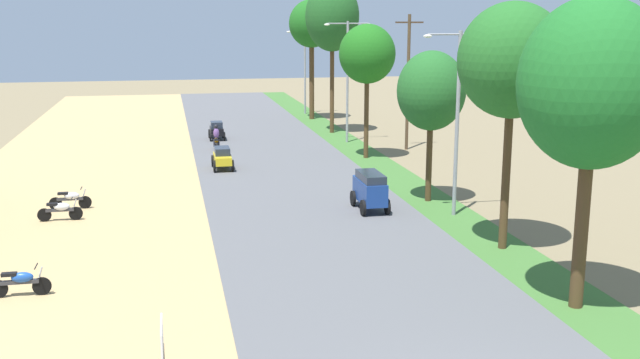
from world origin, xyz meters
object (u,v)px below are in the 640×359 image
(parked_motorbike_second, at_px, (60,209))
(median_tree_sixth, at_px, (312,25))
(parked_motorbike_third, at_px, (71,198))
(car_hatchback_black, at_px, (217,130))
(streetlamp_far, at_px, (305,65))
(street_signboard, at_px, (162,343))
(median_tree_second, at_px, (512,61))
(motorbike_ahead_second, at_px, (216,138))
(median_tree_fourth, at_px, (367,54))
(utility_pole_near, at_px, (408,80))
(median_tree_fifth, at_px, (332,17))
(streetlamp_mid, at_px, (347,74))
(parked_motorbike_nearest, at_px, (21,281))
(car_van_blue, at_px, (370,189))
(median_tree_nearest, at_px, (593,85))
(car_sedan_yellow, at_px, (222,157))
(median_tree_third, at_px, (431,91))
(streetlamp_near, at_px, (458,111))

(parked_motorbike_second, xyz_separation_m, median_tree_sixth, (16.16, 28.82, 7.14))
(parked_motorbike_third, height_order, car_hatchback_black, car_hatchback_black)
(streetlamp_far, bearing_deg, street_signboard, -104.26)
(median_tree_second, relative_size, motorbike_ahead_second, 4.88)
(parked_motorbike_second, distance_m, street_signboard, 15.78)
(median_tree_second, height_order, streetlamp_far, median_tree_second)
(median_tree_fourth, distance_m, utility_pole_near, 4.60)
(parked_motorbike_second, distance_m, parked_motorbike_third, 1.92)
(parked_motorbike_third, relative_size, streetlamp_far, 0.25)
(median_tree_fifth, bearing_deg, streetlamp_mid, -88.97)
(parked_motorbike_third, distance_m, motorbike_ahead_second, 15.27)
(motorbike_ahead_second, bearing_deg, parked_motorbike_nearest, -107.24)
(parked_motorbike_nearest, bearing_deg, median_tree_fourth, 50.96)
(median_tree_fourth, bearing_deg, streetlamp_far, 89.37)
(parked_motorbike_third, height_order, motorbike_ahead_second, motorbike_ahead_second)
(streetlamp_mid, height_order, utility_pole_near, utility_pole_near)
(parked_motorbike_nearest, height_order, car_van_blue, car_van_blue)
(median_tree_second, xyz_separation_m, median_tree_sixth, (-0.09, 35.94, 0.90))
(car_hatchback_black, height_order, motorbike_ahead_second, motorbike_ahead_second)
(median_tree_nearest, bearing_deg, utility_pole_near, 82.47)
(median_tree_second, bearing_deg, street_signboard, -146.22)
(median_tree_fourth, distance_m, car_sedan_yellow, 10.37)
(median_tree_third, distance_m, median_tree_fourth, 10.94)
(motorbike_ahead_second, bearing_deg, median_tree_sixth, 57.03)
(median_tree_fifth, height_order, streetlamp_near, median_tree_fifth)
(median_tree_third, bearing_deg, street_signboard, -127.56)
(parked_motorbike_third, xyz_separation_m, car_sedan_yellow, (7.16, 7.49, 0.19))
(car_van_blue, bearing_deg, median_tree_fourth, 75.72)
(utility_pole_near, bearing_deg, car_van_blue, -113.76)
(parked_motorbike_nearest, distance_m, streetlamp_mid, 30.59)
(median_tree_sixth, height_order, streetlamp_far, median_tree_sixth)
(median_tree_third, distance_m, car_van_blue, 5.22)
(median_tree_sixth, bearing_deg, parked_motorbike_second, -119.27)
(car_hatchback_black, bearing_deg, utility_pole_near, -27.13)
(median_tree_fourth, bearing_deg, median_tree_nearest, -90.29)
(median_tree_fifth, xyz_separation_m, utility_pole_near, (3.22, -7.52, -3.89))
(parked_motorbike_third, bearing_deg, median_tree_sixth, 59.31)
(parked_motorbike_third, distance_m, street_signboard, 17.58)
(streetlamp_near, xyz_separation_m, streetlamp_far, (-0.00, 34.72, -0.25))
(median_tree_fifth, height_order, streetlamp_far, median_tree_fifth)
(car_sedan_yellow, height_order, motorbike_ahead_second, motorbike_ahead_second)
(median_tree_sixth, bearing_deg, utility_pole_near, -77.91)
(street_signboard, bearing_deg, streetlamp_far, 75.74)
(parked_motorbike_nearest, height_order, parked_motorbike_second, same)
(utility_pole_near, height_order, car_hatchback_black, utility_pole_near)
(parked_motorbike_third, height_order, car_van_blue, car_van_blue)
(median_tree_fifth, height_order, utility_pole_near, median_tree_fifth)
(median_tree_second, bearing_deg, streetlamp_near, 90.03)
(street_signboard, bearing_deg, parked_motorbike_nearest, 122.79)
(street_signboard, xyz_separation_m, streetlamp_mid, (12.09, 32.08, 3.54))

